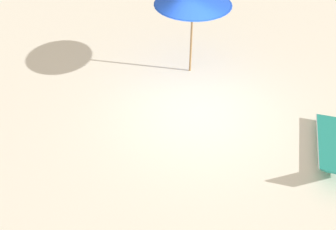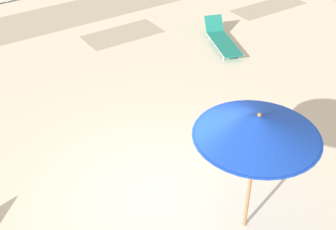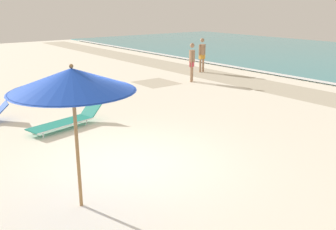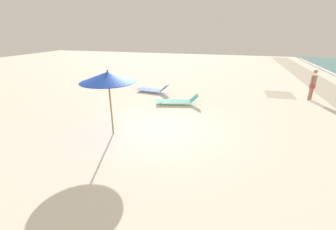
# 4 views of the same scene
# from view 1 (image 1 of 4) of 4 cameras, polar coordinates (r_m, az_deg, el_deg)

# --- Properties ---
(ground_plane) EXTENTS (60.00, 60.00, 0.16)m
(ground_plane) POSITION_cam_1_polar(r_m,az_deg,el_deg) (9.89, 4.48, 0.48)
(ground_plane) COLOR silver
(sun_lounger_under_umbrella) EXTENTS (1.11, 2.37, 0.56)m
(sun_lounger_under_umbrella) POSITION_cam_1_polar(r_m,az_deg,el_deg) (9.26, 23.77, -4.57)
(sun_lounger_under_umbrella) COLOR #1E8475
(sun_lounger_under_umbrella) RESTS_ON ground_plane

